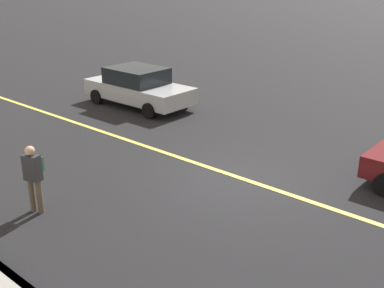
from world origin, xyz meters
TOP-DOWN VIEW (x-y plane):
  - ground at (0.00, 0.00)m, footprint 200.00×200.00m
  - lane_stripe_center at (0.00, 0.00)m, footprint 80.00×0.16m
  - car_silver at (7.25, -3.10)m, footprint 4.71×2.11m
  - pedestrian_with_backpack at (2.49, 4.55)m, footprint 0.44×0.44m

SIDE VIEW (x-z plane):
  - ground at x=0.00m, z-range 0.00..0.00m
  - lane_stripe_center at x=0.00m, z-range 0.00..0.01m
  - car_silver at x=7.25m, z-range 0.01..1.57m
  - pedestrian_with_backpack at x=2.49m, z-range 0.13..1.76m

